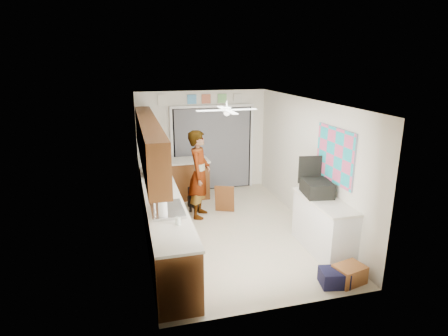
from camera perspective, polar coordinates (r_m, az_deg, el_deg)
floor at (r=7.45m, az=0.80°, el=-9.36°), size 5.00×5.00×0.00m
ceiling at (r=6.76m, az=0.88°, el=10.12°), size 5.00×5.00×0.00m
wall_back at (r=9.36m, az=-3.29°, el=4.06°), size 3.20×0.00×3.20m
wall_front at (r=4.79m, az=8.99°, el=-8.25°), size 3.20×0.00×3.20m
wall_left at (r=6.77m, az=-12.33°, el=-1.07°), size 0.00×5.00×5.00m
wall_right at (r=7.58m, az=12.57°, el=0.77°), size 0.00×5.00×5.00m
left_base_cabinets at (r=7.06m, az=-9.49°, el=-7.10°), size 0.60×4.80×0.90m
left_countertop at (r=6.89m, az=-9.59°, el=-3.50°), size 0.62×4.80×0.04m
upper_cabinets at (r=6.83m, az=-11.35°, el=3.92°), size 0.32×4.00×0.80m
sink_basin at (r=5.94m, az=-8.66°, el=-6.35°), size 0.50×0.76×0.06m
faucet at (r=5.90m, az=-10.54°, el=-5.64°), size 0.03×0.03×0.22m
peninsula_base at (r=9.01m, az=-5.68°, el=-1.75°), size 1.00×0.60×0.90m
peninsula_top at (r=8.88m, az=-5.77°, el=1.13°), size 1.04×0.64×0.04m
back_opening_recess at (r=9.43m, az=-1.75°, el=2.92°), size 2.00×0.06×2.10m
curtain_panel at (r=9.39m, az=-1.69°, el=2.87°), size 1.90×0.03×2.05m
door_trim_left at (r=9.23m, az=-7.89°, el=2.48°), size 0.06×0.04×2.10m
door_trim_right at (r=9.68m, az=4.20°, el=3.23°), size 0.06×0.04×2.10m
door_trim_head at (r=9.21m, az=-1.76°, el=9.37°), size 2.10×0.04×0.06m
header_frame_1 at (r=9.12m, az=-4.92°, el=10.39°), size 0.22×0.02×0.22m
header_frame_2 at (r=9.19m, az=-2.74°, el=10.47°), size 0.22×0.02×0.22m
header_frame_3 at (r=9.28m, az=-0.28°, el=10.54°), size 0.22×0.02×0.22m
header_frame_4 at (r=9.39m, az=2.12°, el=10.60°), size 0.22×0.02×0.22m
route66_sign at (r=9.03m, az=-9.37°, el=10.18°), size 0.22×0.02×0.26m
right_counter_base at (r=6.74m, az=14.89°, el=-8.60°), size 0.50×1.40×0.90m
right_counter_top at (r=6.56m, az=15.11°, el=-4.87°), size 0.54×1.44×0.04m
abstract_painting at (r=6.63m, az=16.53°, el=1.86°), size 0.03×1.15×0.95m
ceiling_fan at (r=6.97m, az=0.42°, el=8.82°), size 1.14×1.14×0.24m
microwave at (r=7.79m, az=-10.10°, el=0.21°), size 0.44×0.62×0.33m
soap_bottle at (r=6.19m, az=-9.56°, el=-4.18°), size 0.14×0.14×0.29m
jar_b at (r=5.44m, az=-7.04°, el=-8.02°), size 0.09×0.09×0.11m
paper_towel_roll at (r=5.65m, az=-9.29°, el=-6.21°), size 0.16×0.16×0.29m
suitcase at (r=6.72m, az=13.96°, el=-2.95°), size 0.53×0.66×0.26m
suitcase_rim at (r=6.75m, az=13.89°, el=-3.83°), size 0.52×0.64×0.02m
suitcase_lid at (r=6.88m, az=12.96°, el=-0.23°), size 0.42×0.09×0.50m
cardboard_box at (r=6.09m, az=18.56°, el=-15.08°), size 0.50×0.42×0.27m
navy_crate at (r=5.98m, az=16.41°, el=-15.72°), size 0.45×0.40×0.24m
cabinet_door_panel at (r=8.12m, az=0.09°, el=-4.73°), size 0.45×0.31×0.62m
man at (r=7.77m, az=-3.78°, el=-0.97°), size 0.67×0.80×1.85m
dog at (r=8.36m, az=-4.74°, el=-4.61°), size 0.31×0.65×0.50m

